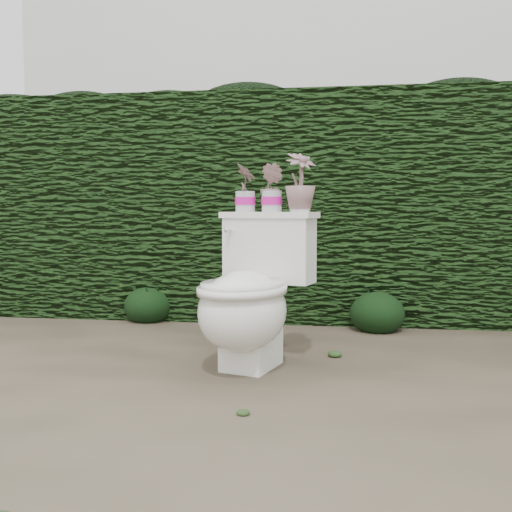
# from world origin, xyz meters

# --- Properties ---
(ground) EXTENTS (60.00, 60.00, 0.00)m
(ground) POSITION_xyz_m (0.00, 0.00, 0.00)
(ground) COLOR brown
(ground) RESTS_ON ground
(hedge) EXTENTS (8.00, 1.00, 1.60)m
(hedge) POSITION_xyz_m (0.00, 1.60, 0.80)
(hedge) COLOR #1F3F15
(hedge) RESTS_ON ground
(house_wall) EXTENTS (8.00, 3.50, 4.00)m
(house_wall) POSITION_xyz_m (0.60, 6.00, 2.00)
(house_wall) COLOR silver
(house_wall) RESTS_ON ground
(toilet) EXTENTS (0.63, 0.78, 0.78)m
(toilet) POSITION_xyz_m (0.19, -0.00, 0.36)
(toilet) COLOR white
(toilet) RESTS_ON ground
(potted_plant_left) EXTENTS (0.14, 0.15, 0.24)m
(potted_plant_left) POSITION_xyz_m (0.13, 0.27, 0.90)
(potted_plant_left) COLOR #278032
(potted_plant_left) RESTS_ON toilet
(potted_plant_center) EXTENTS (0.17, 0.16, 0.24)m
(potted_plant_center) POSITION_xyz_m (0.28, 0.22, 0.89)
(potted_plant_center) COLOR #278032
(potted_plant_center) RESTS_ON toilet
(potted_plant_right) EXTENTS (0.23, 0.23, 0.29)m
(potted_plant_right) POSITION_xyz_m (0.43, 0.18, 0.92)
(potted_plant_right) COLOR #278032
(potted_plant_right) RESTS_ON toilet
(liriope_clump_1) EXTENTS (0.34, 0.34, 0.27)m
(liriope_clump_1) POSITION_xyz_m (-0.71, 1.13, 0.14)
(liriope_clump_1) COLOR black
(liriope_clump_1) RESTS_ON ground
(liriope_clump_2) EXTENTS (0.35, 0.35, 0.28)m
(liriope_clump_2) POSITION_xyz_m (0.88, 1.01, 0.14)
(liriope_clump_2) COLOR black
(liriope_clump_2) RESTS_ON ground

